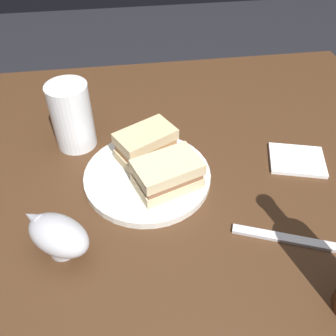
# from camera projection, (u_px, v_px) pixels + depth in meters

# --- Properties ---
(ground_plane) EXTENTS (6.00, 6.00, 0.00)m
(ground_plane) POSITION_uv_depth(u_px,v_px,m) (180.00, 333.00, 1.22)
(ground_plane) COLOR black
(dining_table) EXTENTS (1.07, 0.97, 0.74)m
(dining_table) POSITION_uv_depth(u_px,v_px,m) (183.00, 276.00, 0.97)
(dining_table) COLOR #422816
(dining_table) RESTS_ON ground
(plate) EXTENTS (0.25, 0.25, 0.02)m
(plate) POSITION_uv_depth(u_px,v_px,m) (147.00, 176.00, 0.71)
(plate) COLOR silver
(plate) RESTS_ON dining_table
(sandwich_half_left) EXTENTS (0.14, 0.11, 0.06)m
(sandwich_half_left) POSITION_uv_depth(u_px,v_px,m) (167.00, 174.00, 0.66)
(sandwich_half_left) COLOR beige
(sandwich_half_left) RESTS_ON plate
(sandwich_half_right) EXTENTS (0.13, 0.11, 0.06)m
(sandwich_half_right) POSITION_uv_depth(u_px,v_px,m) (146.00, 144.00, 0.72)
(sandwich_half_right) COLOR #CCB284
(sandwich_half_right) RESTS_ON plate
(potato_wedge_front) EXTENTS (0.02, 0.05, 0.02)m
(potato_wedge_front) POSITION_uv_depth(u_px,v_px,m) (159.00, 158.00, 0.72)
(potato_wedge_front) COLOR #B77F33
(potato_wedge_front) RESTS_ON plate
(potato_wedge_middle) EXTENTS (0.05, 0.04, 0.02)m
(potato_wedge_middle) POSITION_uv_depth(u_px,v_px,m) (160.00, 144.00, 0.75)
(potato_wedge_middle) COLOR gold
(potato_wedge_middle) RESTS_ON plate
(potato_wedge_back) EXTENTS (0.04, 0.04, 0.01)m
(potato_wedge_back) POSITION_uv_depth(u_px,v_px,m) (166.00, 148.00, 0.75)
(potato_wedge_back) COLOR gold
(potato_wedge_back) RESTS_ON plate
(potato_wedge_left_edge) EXTENTS (0.03, 0.05, 0.02)m
(potato_wedge_left_edge) POSITION_uv_depth(u_px,v_px,m) (176.00, 176.00, 0.69)
(potato_wedge_left_edge) COLOR gold
(potato_wedge_left_edge) RESTS_ON plate
(potato_wedge_right_edge) EXTENTS (0.02, 0.05, 0.02)m
(potato_wedge_right_edge) POSITION_uv_depth(u_px,v_px,m) (160.00, 151.00, 0.74)
(potato_wedge_right_edge) COLOR #B77F33
(potato_wedge_right_edge) RESTS_ON plate
(pint_glass) EXTENTS (0.08, 0.08, 0.14)m
(pint_glass) POSITION_uv_depth(u_px,v_px,m) (73.00, 120.00, 0.75)
(pint_glass) COLOR white
(pint_glass) RESTS_ON dining_table
(gravy_boat) EXTENTS (0.13, 0.12, 0.07)m
(gravy_boat) POSITION_uv_depth(u_px,v_px,m) (58.00, 235.00, 0.57)
(gravy_boat) COLOR #B7B7BC
(gravy_boat) RESTS_ON dining_table
(napkin) EXTENTS (0.13, 0.12, 0.01)m
(napkin) POSITION_uv_depth(u_px,v_px,m) (297.00, 160.00, 0.75)
(napkin) COLOR white
(napkin) RESTS_ON dining_table
(fork) EXTENTS (0.17, 0.08, 0.01)m
(fork) POSITION_uv_depth(u_px,v_px,m) (286.00, 238.00, 0.61)
(fork) COLOR silver
(fork) RESTS_ON dining_table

